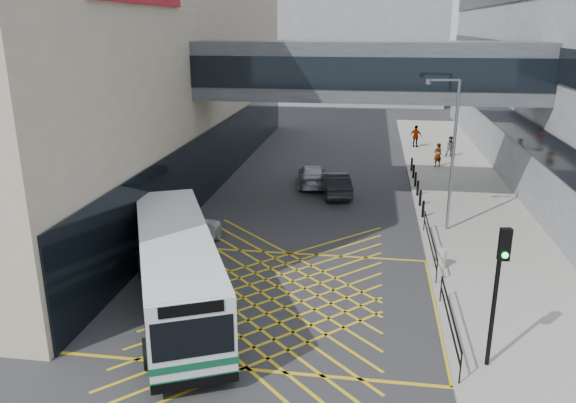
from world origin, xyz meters
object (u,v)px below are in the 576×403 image
at_px(car_dark, 335,184).
at_px(pedestrian_a, 438,155).
at_px(car_white, 190,234).
at_px(pedestrian_c, 416,136).
at_px(car_silver, 312,175).
at_px(traffic_light, 499,278).
at_px(litter_bin, 441,258).
at_px(street_lamp, 450,147).
at_px(pedestrian_b, 451,147).
at_px(bus, 176,267).

height_order(car_dark, pedestrian_a, pedestrian_a).
height_order(car_white, car_dark, car_white).
distance_m(pedestrian_a, pedestrian_c, 6.71).
height_order(car_silver, traffic_light, traffic_light).
bearing_deg(car_silver, litter_bin, 110.64).
xyz_separation_m(traffic_light, pedestrian_c, (-0.08, 31.63, -1.97)).
distance_m(street_lamp, pedestrian_a, 13.61).
height_order(car_silver, pedestrian_c, pedestrian_c).
height_order(pedestrian_b, pedestrian_c, pedestrian_c).
distance_m(car_silver, pedestrian_c, 14.23).
xyz_separation_m(car_silver, litter_bin, (6.71, -12.28, -0.13)).
relative_size(car_dark, litter_bin, 5.67).
xyz_separation_m(litter_bin, pedestrian_c, (0.56, 24.51, 0.49)).
xyz_separation_m(car_dark, traffic_light, (5.77, -17.41, 2.31)).
relative_size(car_white, pedestrian_b, 3.13).
xyz_separation_m(car_silver, pedestrian_c, (7.27, 12.23, 0.37)).
distance_m(car_dark, pedestrian_b, 13.57).
relative_size(pedestrian_b, pedestrian_c, 0.88).
distance_m(car_dark, street_lamp, 8.79).
height_order(car_white, traffic_light, traffic_light).
relative_size(car_silver, street_lamp, 0.60).
xyz_separation_m(car_dark, pedestrian_b, (8.07, 10.91, 0.24)).
bearing_deg(litter_bin, car_dark, 116.47).
relative_size(car_silver, pedestrian_b, 2.81).
height_order(street_lamp, pedestrian_b, street_lamp).
height_order(car_white, litter_bin, car_white).
xyz_separation_m(litter_bin, pedestrian_a, (1.65, 17.88, 0.44)).
height_order(bus, car_silver, bus).
relative_size(car_white, litter_bin, 6.15).
relative_size(traffic_light, pedestrian_a, 2.60).
distance_m(traffic_light, pedestrian_b, 28.49).
distance_m(bus, car_silver, 17.27).
xyz_separation_m(bus, car_silver, (3.00, 16.99, -0.91)).
height_order(pedestrian_a, pedestrian_c, pedestrian_c).
height_order(bus, pedestrian_a, bus).
bearing_deg(pedestrian_a, car_silver, 6.04).
xyz_separation_m(car_white, car_dark, (5.85, 9.66, -0.07)).
bearing_deg(street_lamp, car_dark, 126.50).
xyz_separation_m(car_dark, pedestrian_a, (6.77, 7.60, 0.30)).
xyz_separation_m(car_white, pedestrian_a, (12.62, 17.25, 0.22)).
bearing_deg(pedestrian_a, car_dark, 20.50).
bearing_deg(pedestrian_a, traffic_light, 59.90).
bearing_deg(car_dark, bus, 60.18).
height_order(bus, car_dark, bus).
relative_size(traffic_light, litter_bin, 5.51).
distance_m(pedestrian_a, pedestrian_b, 3.56).
bearing_deg(bus, traffic_light, -37.22).
height_order(traffic_light, pedestrian_a, traffic_light).
distance_m(litter_bin, pedestrian_b, 21.40).
relative_size(car_silver, traffic_light, 1.00).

